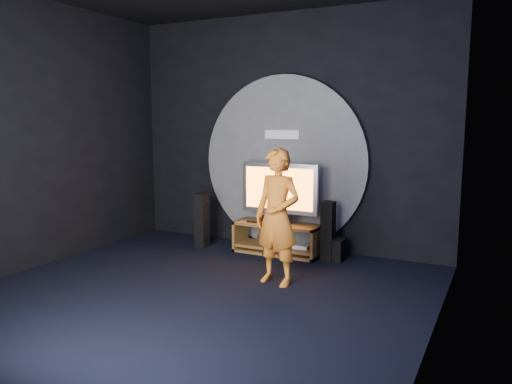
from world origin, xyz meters
TOP-DOWN VIEW (x-y plane):
  - floor at (0.00, 0.00)m, footprint 5.00×5.00m
  - back_wall at (0.00, 2.50)m, footprint 5.00×0.04m
  - left_wall at (-2.50, 0.00)m, footprint 0.04×5.00m
  - right_wall at (2.50, 0.00)m, footprint 0.04×5.00m
  - wall_disc_panel at (0.00, 2.44)m, footprint 2.60×0.11m
  - media_console at (0.09, 2.05)m, footprint 1.26×0.45m
  - tv at (0.09, 2.12)m, footprint 1.18×0.22m
  - center_speaker at (0.09, 1.92)m, footprint 0.40×0.15m
  - remote at (-0.25, 1.93)m, footprint 0.18×0.05m
  - tower_speaker_left at (-1.10, 1.86)m, footprint 0.17×0.18m
  - tower_speaker_right at (0.87, 2.03)m, footprint 0.17×0.18m
  - subwoofer at (0.94, 2.09)m, footprint 0.28×0.28m
  - player at (0.64, 0.83)m, footprint 0.65×0.48m

SIDE VIEW (x-z plane):
  - floor at x=0.00m, z-range 0.00..0.00m
  - subwoofer at x=0.94m, z-range 0.00..0.31m
  - media_console at x=0.09m, z-range -0.03..0.42m
  - tower_speaker_left at x=-1.10m, z-range 0.00..0.83m
  - tower_speaker_right at x=0.87m, z-range 0.00..0.83m
  - remote at x=-0.25m, z-range 0.45..0.47m
  - center_speaker at x=0.09m, z-range 0.45..0.60m
  - player at x=0.64m, z-range 0.00..1.62m
  - tv at x=0.09m, z-range 0.49..1.36m
  - wall_disc_panel at x=0.00m, z-range 0.00..2.60m
  - back_wall at x=0.00m, z-range 0.00..3.50m
  - left_wall at x=-2.50m, z-range 0.00..3.50m
  - right_wall at x=2.50m, z-range 0.00..3.50m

